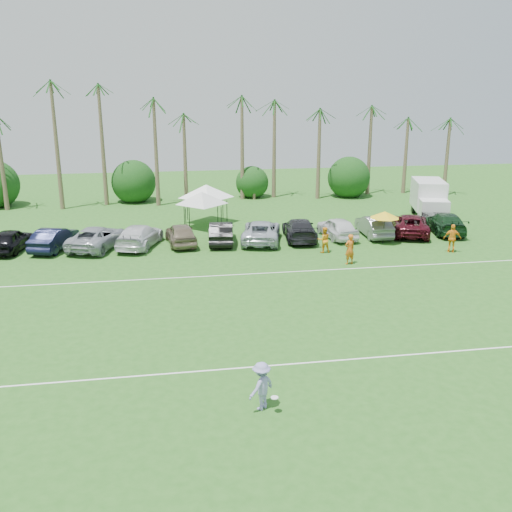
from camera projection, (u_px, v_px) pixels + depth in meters
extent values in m
plane|color=#265B1B|center=(260.00, 392.00, 21.33)|extent=(120.00, 120.00, 0.00)
cube|color=white|center=(252.00, 367.00, 23.22)|extent=(80.00, 0.10, 0.01)
cube|color=white|center=(220.00, 275.00, 34.57)|extent=(80.00, 0.10, 0.01)
cone|color=brown|center=(12.00, 160.00, 53.32)|extent=(0.44, 0.44, 9.00)
cone|color=brown|center=(67.00, 153.00, 53.96)|extent=(0.44, 0.44, 10.00)
cone|color=brown|center=(110.00, 147.00, 54.45)|extent=(0.44, 0.44, 11.00)
cone|color=brown|center=(153.00, 162.00, 55.51)|extent=(0.44, 0.44, 8.00)
cone|color=brown|center=(194.00, 156.00, 56.00)|extent=(0.44, 0.44, 9.00)
cone|color=brown|center=(234.00, 150.00, 56.49)|extent=(0.44, 0.44, 10.00)
cone|color=brown|center=(274.00, 145.00, 56.98)|extent=(0.44, 0.44, 11.00)
cone|color=brown|center=(322.00, 159.00, 58.20)|extent=(0.44, 0.44, 8.00)
cone|color=brown|center=(369.00, 153.00, 58.84)|extent=(0.44, 0.44, 9.00)
cone|color=brown|center=(414.00, 147.00, 59.49)|extent=(0.44, 0.44, 10.00)
cone|color=brown|center=(451.00, 142.00, 59.98)|extent=(0.44, 0.44, 11.00)
cylinder|color=brown|center=(134.00, 194.00, 57.08)|extent=(0.30, 0.30, 1.40)
sphere|color=#0F3811|center=(134.00, 183.00, 56.77)|extent=(4.00, 4.00, 4.00)
cylinder|color=brown|center=(253.00, 191.00, 58.97)|extent=(0.30, 0.30, 1.40)
sphere|color=#0F3811|center=(253.00, 180.00, 58.66)|extent=(4.00, 4.00, 4.00)
cylinder|color=brown|center=(345.00, 188.00, 60.55)|extent=(0.30, 0.30, 1.40)
sphere|color=#0F3811|center=(346.00, 178.00, 60.24)|extent=(4.00, 4.00, 4.00)
imported|color=#D46017|center=(350.00, 249.00, 36.58)|extent=(0.84, 0.68, 1.99)
imported|color=orange|center=(324.00, 240.00, 39.18)|extent=(0.88, 0.68, 1.80)
imported|color=orange|center=(452.00, 238.00, 39.20)|extent=(1.26, 0.86, 1.98)
cube|color=silver|center=(428.00, 194.00, 49.93)|extent=(3.60, 5.01, 2.45)
cube|color=silver|center=(434.00, 212.00, 47.23)|extent=(2.65, 2.32, 2.06)
cube|color=black|center=(435.00, 218.00, 46.61)|extent=(2.25, 0.91, 0.98)
cube|color=#E5590C|center=(442.00, 199.00, 49.92)|extent=(0.45, 1.51, 0.88)
cylinder|color=black|center=(421.00, 218.00, 47.69)|extent=(0.53, 0.93, 0.88)
cylinder|color=black|center=(445.00, 219.00, 47.47)|extent=(0.53, 0.93, 0.88)
cylinder|color=black|center=(413.00, 209.00, 51.61)|extent=(0.53, 0.93, 0.88)
cylinder|color=black|center=(436.00, 209.00, 51.39)|extent=(0.53, 0.93, 0.88)
cylinder|color=black|center=(186.00, 221.00, 44.46)|extent=(0.06, 0.06, 1.99)
cylinder|color=black|center=(221.00, 219.00, 44.90)|extent=(0.06, 0.06, 1.99)
cylinder|color=black|center=(184.00, 213.00, 47.10)|extent=(0.06, 0.06, 1.99)
cylinder|color=black|center=(218.00, 212.00, 47.53)|extent=(0.06, 0.06, 1.99)
pyramid|color=silver|center=(202.00, 192.00, 45.43)|extent=(4.30, 4.30, 0.99)
cylinder|color=black|center=(189.00, 215.00, 46.02)|extent=(0.06, 0.06, 2.18)
cylinder|color=black|center=(227.00, 214.00, 46.51)|extent=(0.06, 0.06, 2.18)
cylinder|color=black|center=(187.00, 207.00, 48.92)|extent=(0.06, 0.06, 2.18)
cylinder|color=black|center=(223.00, 206.00, 49.41)|extent=(0.06, 0.06, 2.18)
pyramid|color=white|center=(206.00, 185.00, 47.10)|extent=(4.70, 4.70, 1.09)
cylinder|color=black|center=(384.00, 229.00, 41.38)|extent=(0.05, 0.05, 2.16)
cone|color=yellow|center=(385.00, 215.00, 41.08)|extent=(2.16, 2.16, 0.49)
imported|color=#8F8DC8|center=(261.00, 386.00, 20.00)|extent=(1.31, 1.24, 1.78)
cylinder|color=white|center=(275.00, 398.00, 19.78)|extent=(0.27, 0.27, 0.03)
imported|color=black|center=(10.00, 240.00, 39.56)|extent=(2.63, 4.91, 1.59)
imported|color=black|center=(54.00, 239.00, 39.93)|extent=(2.98, 5.10, 1.59)
imported|color=#989CA5|center=(97.00, 237.00, 40.25)|extent=(4.36, 6.27, 1.59)
imported|color=silver|center=(139.00, 236.00, 40.70)|extent=(3.77, 5.89, 1.59)
imported|color=#776752|center=(181.00, 234.00, 41.20)|extent=(2.39, 4.85, 1.59)
imported|color=black|center=(221.00, 232.00, 41.63)|extent=(2.26, 4.99, 1.59)
imported|color=#B0B7C1|center=(261.00, 231.00, 41.97)|extent=(3.89, 6.17, 1.59)
imported|color=black|center=(299.00, 229.00, 42.59)|extent=(2.81, 5.69, 1.59)
imported|color=white|center=(337.00, 228.00, 43.06)|extent=(2.36, 4.84, 1.59)
imported|color=slate|center=(374.00, 226.00, 43.60)|extent=(1.91, 4.90, 1.59)
imported|color=#430C15|center=(410.00, 224.00, 44.06)|extent=(4.49, 6.28, 1.59)
imported|color=#14351A|center=(445.00, 223.00, 44.57)|extent=(3.28, 5.81, 1.59)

